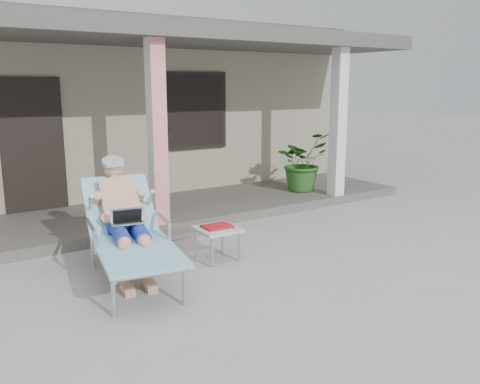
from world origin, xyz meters
TOP-DOWN VIEW (x-y plane):
  - ground at (0.00, 0.00)m, footprint 60.00×60.00m
  - house at (0.00, 6.50)m, footprint 10.40×5.40m
  - porch_deck at (0.00, 3.00)m, footprint 10.00×2.00m
  - porch_overhang at (0.00, 2.95)m, footprint 10.00×2.30m
  - porch_step at (0.00, 1.85)m, footprint 2.00×0.30m
  - lounger at (-1.00, 0.84)m, footprint 1.14×2.18m
  - side_table at (0.11, 0.71)m, footprint 0.50×0.50m
  - potted_palm at (3.26, 2.81)m, footprint 1.10×0.99m

SIDE VIEW (x-z plane):
  - ground at x=0.00m, z-range 0.00..0.00m
  - porch_step at x=0.00m, z-range 0.00..0.07m
  - porch_deck at x=0.00m, z-range 0.00..0.15m
  - side_table at x=0.11m, z-range 0.15..0.59m
  - potted_palm at x=3.26m, z-range 0.15..1.26m
  - lounger at x=-1.00m, z-range 0.16..1.53m
  - house at x=0.00m, z-range 0.02..3.32m
  - porch_overhang at x=0.00m, z-range 1.36..4.21m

